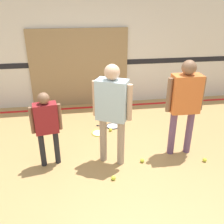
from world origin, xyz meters
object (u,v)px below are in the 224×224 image
(person_student_right, at_px, (185,99))
(racket_second_spare, at_px, (99,132))
(tennis_ball_near_instructor, at_px, (113,178))
(tennis_ball_stray_right, at_px, (205,160))
(person_student_left, at_px, (46,122))
(tennis_ball_by_spare_racket, at_px, (110,130))
(racket_spare_on_floor, at_px, (112,126))
(person_instructor, at_px, (112,105))
(tennis_ball_stray_left, at_px, (142,160))

(person_student_right, distance_m, racket_second_spare, 1.85)
(tennis_ball_near_instructor, distance_m, tennis_ball_stray_right, 1.56)
(person_student_left, bearing_deg, person_student_right, -9.56)
(person_student_left, xyz_separation_m, tennis_ball_by_spare_racket, (1.10, 0.92, -0.72))
(person_student_right, bearing_deg, tennis_ball_near_instructor, 25.39)
(racket_spare_on_floor, height_order, racket_second_spare, same)
(person_instructor, bearing_deg, tennis_ball_stray_right, 17.94)
(racket_second_spare, xyz_separation_m, tennis_ball_by_spare_racket, (0.23, 0.04, 0.02))
(person_student_right, height_order, tennis_ball_stray_left, person_student_right)
(person_student_left, height_order, person_student_right, person_student_right)
(tennis_ball_by_spare_racket, xyz_separation_m, tennis_ball_stray_left, (0.36, -1.11, 0.00))
(tennis_ball_near_instructor, height_order, tennis_ball_by_spare_racket, same)
(person_instructor, xyz_separation_m, tennis_ball_by_spare_racket, (0.12, 1.00, -0.97))
(racket_second_spare, relative_size, tennis_ball_stray_right, 7.73)
(person_instructor, distance_m, tennis_ball_stray_left, 1.09)
(person_student_left, relative_size, tennis_ball_near_instructor, 18.52)
(tennis_ball_by_spare_racket, bearing_deg, tennis_ball_near_instructor, -96.63)
(person_student_right, relative_size, tennis_ball_stray_right, 24.42)
(racket_spare_on_floor, xyz_separation_m, tennis_ball_near_instructor, (-0.22, -1.66, 0.02))
(person_student_left, bearing_deg, racket_spare_on_floor, 34.14)
(tennis_ball_stray_right, bearing_deg, person_student_right, 134.04)
(tennis_ball_near_instructor, bearing_deg, person_student_right, 24.15)
(person_student_left, xyz_separation_m, tennis_ball_near_instructor, (0.93, -0.54, -0.72))
(tennis_ball_near_instructor, xyz_separation_m, tennis_ball_stray_left, (0.53, 0.36, 0.00))
(tennis_ball_stray_right, bearing_deg, tennis_ball_by_spare_racket, 137.89)
(person_student_right, bearing_deg, racket_spare_on_floor, -46.57)
(person_student_left, relative_size, racket_spare_on_floor, 2.45)
(person_student_left, bearing_deg, person_instructor, -14.42)
(person_student_right, bearing_deg, tennis_ball_by_spare_racket, -39.61)
(racket_spare_on_floor, bearing_deg, tennis_ball_near_instructor, 94.81)
(person_student_right, height_order, racket_second_spare, person_student_right)
(tennis_ball_by_spare_racket, distance_m, tennis_ball_stray_right, 1.86)
(tennis_ball_near_instructor, bearing_deg, tennis_ball_by_spare_racket, 83.37)
(person_student_right, height_order, tennis_ball_by_spare_racket, person_student_right)
(racket_second_spare, relative_size, tennis_ball_stray_left, 7.73)
(person_student_left, relative_size, tennis_ball_stray_left, 18.52)
(tennis_ball_stray_left, bearing_deg, person_student_right, 15.63)
(person_student_left, height_order, racket_spare_on_floor, person_student_left)
(person_student_right, distance_m, tennis_ball_by_spare_racket, 1.70)
(person_student_right, height_order, tennis_ball_stray_right, person_student_right)
(person_instructor, height_order, tennis_ball_near_instructor, person_instructor)
(racket_second_spare, relative_size, tennis_ball_by_spare_racket, 7.73)
(person_instructor, xyz_separation_m, tennis_ball_near_instructor, (-0.05, -0.46, -0.97))
(racket_spare_on_floor, relative_size, racket_second_spare, 0.98)
(tennis_ball_near_instructor, relative_size, tennis_ball_by_spare_racket, 1.00)
(tennis_ball_stray_left, bearing_deg, racket_spare_on_floor, 103.30)
(person_student_right, relative_size, racket_second_spare, 3.16)
(person_instructor, relative_size, racket_second_spare, 3.17)
(person_instructor, relative_size, tennis_ball_near_instructor, 24.48)
(person_instructor, bearing_deg, tennis_ball_stray_left, 14.72)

